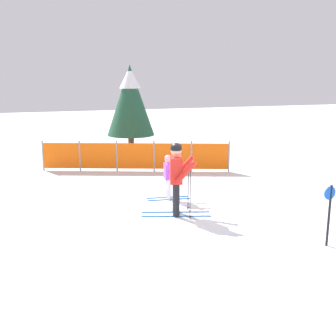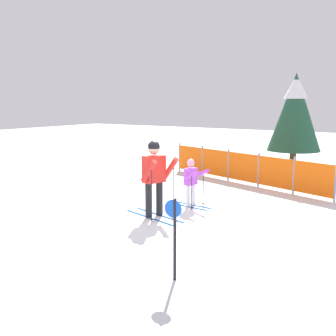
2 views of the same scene
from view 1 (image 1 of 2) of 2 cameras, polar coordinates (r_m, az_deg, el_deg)
name	(u,v)px [view 1 (image 1 of 2)]	position (r m, az deg, el deg)	size (l,w,h in m)	color
ground_plane	(186,213)	(10.69, 2.50, -6.06)	(60.00, 60.00, 0.00)	white
skier_adult	(177,172)	(10.25, 1.24, -0.59)	(1.75, 0.91, 1.81)	#1966B2
skier_child	(169,173)	(11.64, 0.12, -0.69)	(1.20, 0.57, 1.25)	#1966B2
safety_fence	(135,156)	(15.05, -4.44, 1.63)	(6.35, 2.23, 1.10)	gray
conifer_far	(130,99)	(18.30, -5.13, 9.26)	(2.04, 2.04, 3.79)	#4C3823
trail_marker	(329,208)	(9.05, 21.00, -5.13)	(0.28, 0.05, 1.28)	black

